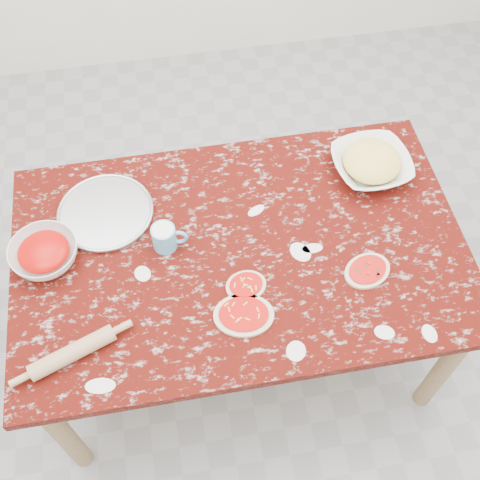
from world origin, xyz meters
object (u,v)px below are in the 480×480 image
object	(u,v)px
worktable	(240,260)
sauce_bowl	(45,254)
pizza_tray	(106,213)
cheese_bowl	(371,165)
rolling_pin	(73,353)
flour_mug	(165,237)

from	to	relation	value
worktable	sauce_bowl	xyz separation A→B (m)	(-0.67, 0.07, 0.12)
sauce_bowl	pizza_tray	bearing A→B (deg)	37.49
pizza_tray	cheese_bowl	distance (m)	1.02
sauce_bowl	rolling_pin	xyz separation A→B (m)	(0.09, -0.38, -0.01)
sauce_bowl	cheese_bowl	size ratio (longest dim) A/B	0.81
sauce_bowl	flour_mug	size ratio (longest dim) A/B	1.86
pizza_tray	cheese_bowl	size ratio (longest dim) A/B	1.18
sauce_bowl	flour_mug	bearing A→B (deg)	-1.91
pizza_tray	flour_mug	bearing A→B (deg)	-40.58
rolling_pin	pizza_tray	bearing A→B (deg)	76.91
worktable	rolling_pin	size ratio (longest dim) A/B	5.77
pizza_tray	flour_mug	size ratio (longest dim) A/B	2.72
sauce_bowl	cheese_bowl	bearing A→B (deg)	8.91
cheese_bowl	worktable	bearing A→B (deg)	-154.72
cheese_bowl	flour_mug	size ratio (longest dim) A/B	2.31
pizza_tray	rolling_pin	world-z (taller)	rolling_pin
sauce_bowl	rolling_pin	size ratio (longest dim) A/B	0.85
worktable	flour_mug	bearing A→B (deg)	167.63
cheese_bowl	pizza_tray	bearing A→B (deg)	-178.30
rolling_pin	flour_mug	bearing A→B (deg)	47.81
worktable	rolling_pin	distance (m)	0.67
pizza_tray	sauce_bowl	world-z (taller)	sauce_bowl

